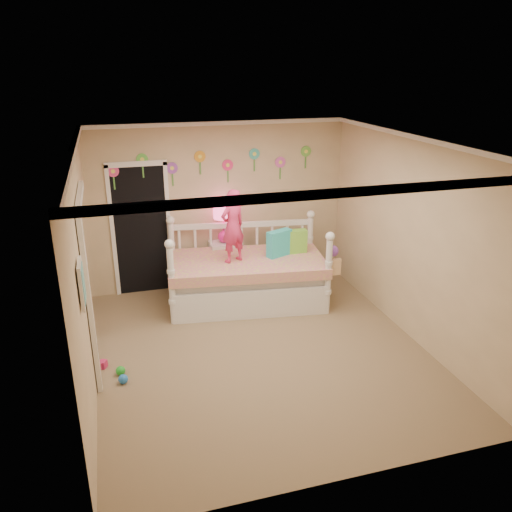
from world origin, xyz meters
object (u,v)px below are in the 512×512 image
object	(u,v)px
daybed	(247,263)
nightstand	(225,265)
table_lamp	(224,214)
child	(233,226)

from	to	relation	value
daybed	nightstand	bearing A→B (deg)	114.48
daybed	table_lamp	world-z (taller)	table_lamp
daybed	child	world-z (taller)	child
table_lamp	nightstand	bearing A→B (deg)	0.00
daybed	nightstand	size ratio (longest dim) A/B	3.08
table_lamp	daybed	bearing A→B (deg)	-73.38
child	table_lamp	xyz separation A→B (m)	(0.02, 0.70, -0.02)
daybed	table_lamp	distance (m)	0.89
daybed	nightstand	xyz separation A→B (m)	(-0.19, 0.64, -0.25)
daybed	table_lamp	size ratio (longest dim) A/B	3.34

